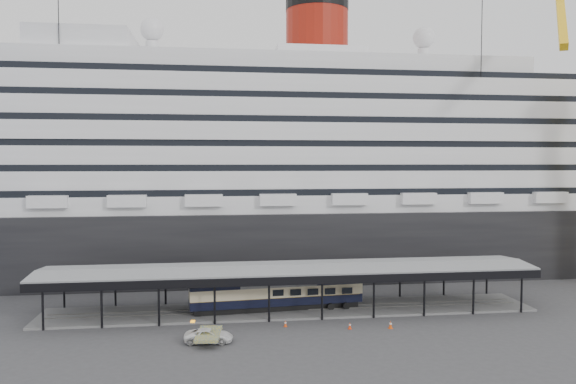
% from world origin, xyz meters
% --- Properties ---
extents(ground, '(200.00, 200.00, 0.00)m').
position_xyz_m(ground, '(0.00, 0.00, 0.00)').
color(ground, '#39393B').
rests_on(ground, ground).
extents(cruise_ship, '(130.00, 30.00, 43.90)m').
position_xyz_m(cruise_ship, '(0.05, 32.00, 18.35)').
color(cruise_ship, black).
rests_on(cruise_ship, ground).
extents(platform_canopy, '(56.00, 9.18, 5.30)m').
position_xyz_m(platform_canopy, '(0.00, 5.00, 2.36)').
color(platform_canopy, slate).
rests_on(platform_canopy, ground).
extents(port_truck, '(4.79, 2.60, 1.28)m').
position_xyz_m(port_truck, '(-9.25, -5.19, 0.64)').
color(port_truck, white).
rests_on(port_truck, ground).
extents(pullman_carriage, '(19.98, 4.37, 19.46)m').
position_xyz_m(pullman_carriage, '(-1.59, 5.00, 2.39)').
color(pullman_carriage, black).
rests_on(pullman_carriage, ground).
extents(traffic_cone_left, '(0.45, 0.45, 0.67)m').
position_xyz_m(traffic_cone_left, '(-1.38, -1.09, 0.33)').
color(traffic_cone_left, '#E5440C').
rests_on(traffic_cone_left, ground).
extents(traffic_cone_mid, '(0.38, 0.38, 0.72)m').
position_xyz_m(traffic_cone_mid, '(5.08, -2.75, 0.36)').
color(traffic_cone_mid, red).
rests_on(traffic_cone_mid, ground).
extents(traffic_cone_right, '(0.55, 0.55, 0.82)m').
position_xyz_m(traffic_cone_right, '(9.27, -3.12, 0.41)').
color(traffic_cone_right, '#DC4A0C').
rests_on(traffic_cone_right, ground).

